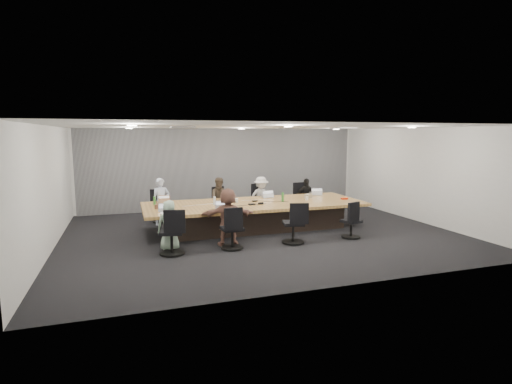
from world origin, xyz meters
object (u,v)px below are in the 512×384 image
object	(u,v)px
laptop_2	(267,197)
stapler	(261,203)
chair_6	(293,227)
bottle_green_left	(155,201)
chair_7	(351,224)
person_5	(228,217)
laptop_3	(313,195)
laptop_5	(223,210)
laptop_4	(167,213)
chair_1	(218,206)
snack_packet	(344,198)
person_0	(161,202)
mug_brown	(156,207)
person_4	(170,225)
laptop_0	(163,202)
bottle_green_right	(283,197)
person_3	(306,197)
conference_table	(255,215)
chair_3	(301,201)
chair_2	(258,203)
canvas_bag	(308,196)
laptop_1	(225,199)
person_2	(261,197)
chair_0	(160,210)
chair_4	(172,236)
bottle_clear	(214,201)
person_1	(220,199)

from	to	relation	value
laptop_2	stapler	distance (m)	1.26
chair_6	bottle_green_left	distance (m)	3.80
chair_7	person_5	xyz separation A→B (m)	(-3.11, 0.35, 0.32)
laptop_3	bottle_green_left	world-z (taller)	bottle_green_left
laptop_5	laptop_4	bearing A→B (deg)	-178.25
chair_1	snack_packet	bearing A→B (deg)	135.81
person_0	laptop_3	bearing A→B (deg)	-10.63
mug_brown	laptop_5	bearing A→B (deg)	-23.94
laptop_4	stapler	bearing A→B (deg)	20.96
mug_brown	person_4	bearing A→B (deg)	-81.44
laptop_0	bottle_green_right	size ratio (longest dim) A/B	1.21
person_3	bottle_green_left	xyz separation A→B (m)	(-4.83, -0.85, 0.26)
person_3	bottle_green_right	distance (m)	1.99
conference_table	bottle_green_left	xyz separation A→B (m)	(-2.65, 0.50, 0.45)
chair_3	chair_2	bearing A→B (deg)	-3.72
laptop_3	canvas_bag	size ratio (longest dim) A/B	1.47
conference_table	laptop_1	world-z (taller)	laptop_1
chair_2	laptop_5	xyz separation A→B (m)	(-1.75, -2.50, 0.33)
laptop_0	person_2	size ratio (longest dim) A/B	0.24
laptop_1	person_2	xyz separation A→B (m)	(1.30, 0.55, -0.10)
person_3	conference_table	bearing A→B (deg)	-149.94
chair_0	chair_2	xyz separation A→B (m)	(3.05, 0.00, 0.05)
chair_3	canvas_bag	xyz separation A→B (m)	(-0.44, -1.45, 0.40)
chair_4	laptop_4	world-z (taller)	chair_4
laptop_3	chair_0	bearing A→B (deg)	-0.02
person_4	person_5	world-z (taller)	person_5
chair_4	snack_packet	size ratio (longest dim) A/B	4.44
conference_table	bottle_green_left	world-z (taller)	bottle_green_left
laptop_0	laptop_3	world-z (taller)	same
person_5	bottle_clear	bearing A→B (deg)	-79.11
chair_3	stapler	bearing A→B (deg)	39.81
chair_7	laptop_3	xyz separation A→B (m)	(0.18, 2.50, 0.39)
laptop_2	chair_1	bearing A→B (deg)	-44.28
chair_2	snack_packet	distance (m)	2.82
bottle_green_left	bottle_green_right	world-z (taller)	bottle_green_right
person_0	laptop_3	xyz separation A→B (m)	(4.59, -0.55, 0.07)
laptop_5	canvas_bag	world-z (taller)	canvas_bag
chair_6	mug_brown	bearing A→B (deg)	166.14
person_2	chair_3	bearing A→B (deg)	6.83
chair_4	laptop_1	size ratio (longest dim) A/B	2.46
laptop_2	chair_7	bearing A→B (deg)	108.90
chair_3	person_1	world-z (taller)	person_1
laptop_0	laptop_1	distance (m)	1.75
chair_1	snack_packet	distance (m)	3.86
person_2	person_3	xyz separation A→B (m)	(1.54, 0.00, -0.05)
chair_4	person_1	bearing A→B (deg)	72.11
chair_1	person_2	size ratio (longest dim) A/B	0.58
person_1	stapler	xyz separation A→B (m)	(0.71, -1.67, 0.11)
laptop_1	laptop_4	xyz separation A→B (m)	(-1.81, -1.60, 0.00)
stapler	chair_2	bearing A→B (deg)	82.32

